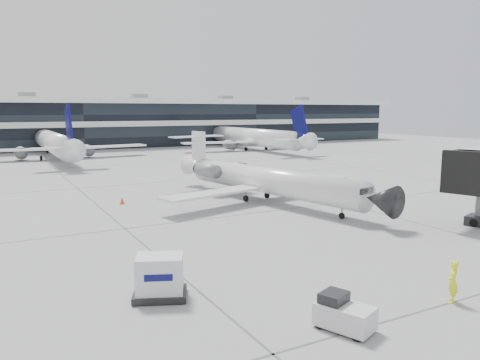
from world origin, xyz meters
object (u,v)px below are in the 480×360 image
regional_jet (264,179)px  ramp_worker (453,282)px  cargo_uld (160,277)px  baggage_tug (343,314)px

regional_jet → ramp_worker: (-4.71, -23.97, -1.16)m
ramp_worker → cargo_uld: bearing=-71.5°
regional_jet → ramp_worker: regional_jet is taller
regional_jet → ramp_worker: size_ratio=14.02×
regional_jet → baggage_tug: 26.02m
ramp_worker → baggage_tug: 6.02m
baggage_tug → ramp_worker: bearing=-24.8°
baggage_tug → cargo_uld: (-5.30, 6.32, 0.36)m
baggage_tug → cargo_uld: cargo_uld is taller
cargo_uld → regional_jet: bearing=70.2°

